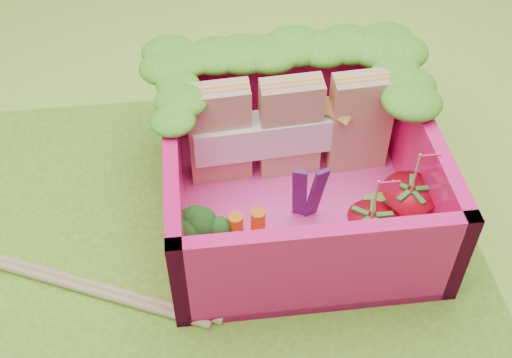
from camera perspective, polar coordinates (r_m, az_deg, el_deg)
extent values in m
plane|color=#9EDD3E|center=(3.22, -3.20, -7.40)|extent=(14.00, 14.00, 0.00)
cube|color=#68A224|center=(3.21, -3.21, -7.24)|extent=(2.60, 2.60, 0.03)
cube|color=#FF41A6|center=(3.39, 3.58, -2.37)|extent=(1.30, 1.30, 0.05)
cube|color=#FF1571|center=(3.67, 2.19, 7.36)|extent=(1.30, 0.07, 0.55)
cube|color=#FF1571|center=(2.82, 5.84, -8.14)|extent=(1.30, 0.07, 0.55)
cube|color=#FF1571|center=(3.18, -7.22, -0.29)|extent=(0.07, 1.30, 0.55)
cube|color=#FF1571|center=(3.36, 14.18, 1.48)|extent=(0.07, 1.30, 0.55)
ellipsoid|color=#348317|center=(3.41, -6.06, 10.76)|extent=(0.30, 0.30, 0.11)
ellipsoid|color=#348317|center=(3.41, -3.62, 10.96)|extent=(0.30, 0.30, 0.11)
ellipsoid|color=#348317|center=(3.42, -1.19, 11.13)|extent=(0.30, 0.30, 0.11)
ellipsoid|color=#348317|center=(3.43, 1.22, 11.29)|extent=(0.30, 0.30, 0.11)
ellipsoid|color=#348317|center=(3.45, 3.62, 11.43)|extent=(0.30, 0.30, 0.11)
ellipsoid|color=#348317|center=(3.48, 5.99, 11.54)|extent=(0.30, 0.30, 0.11)
ellipsoid|color=#348317|center=(3.51, 8.32, 11.64)|extent=(0.30, 0.30, 0.11)
ellipsoid|color=#348317|center=(3.55, 10.61, 11.72)|extent=(0.30, 0.30, 0.11)
ellipsoid|color=#348317|center=(3.03, -7.18, 5.52)|extent=(0.27, 0.27, 0.10)
ellipsoid|color=#348317|center=(3.14, -7.26, 7.14)|extent=(0.27, 0.27, 0.10)
ellipsoid|color=#348317|center=(3.25, -7.33, 8.65)|extent=(0.27, 0.27, 0.10)
ellipsoid|color=#348317|center=(3.36, -7.39, 10.06)|extent=(0.27, 0.27, 0.10)
ellipsoid|color=#348317|center=(3.48, -7.46, 11.38)|extent=(0.27, 0.27, 0.10)
ellipsoid|color=#348317|center=(3.20, 14.11, 6.96)|extent=(0.27, 0.27, 0.10)
ellipsoid|color=#348317|center=(3.31, 13.41, 8.47)|extent=(0.27, 0.27, 0.10)
ellipsoid|color=#348317|center=(3.41, 12.75, 9.88)|extent=(0.27, 0.27, 0.10)
ellipsoid|color=#348317|center=(3.52, 12.13, 11.21)|extent=(0.27, 0.27, 0.10)
ellipsoid|color=#348317|center=(3.63, 11.53, 12.45)|extent=(0.27, 0.27, 0.10)
cube|color=tan|center=(3.34, -3.25, 4.13)|extent=(0.33, 0.17, 0.57)
cube|color=tan|center=(3.37, 3.06, 4.62)|extent=(0.33, 0.17, 0.57)
cube|color=tan|center=(3.44, 9.18, 5.04)|extent=(0.33, 0.17, 0.57)
cube|color=white|center=(3.39, 3.04, 4.25)|extent=(1.04, 0.24, 0.20)
cylinder|color=#5E9447|center=(3.08, -4.87, -6.07)|extent=(0.12, 0.12, 0.16)
ellipsoid|color=#144E18|center=(2.98, -5.03, -4.44)|extent=(0.34, 0.34, 0.12)
cylinder|color=orange|center=(3.03, -1.77, -5.16)|extent=(0.07, 0.07, 0.29)
cylinder|color=orange|center=(3.05, 0.19, -4.68)|extent=(0.07, 0.07, 0.27)
cube|color=#461B60|center=(3.16, 3.90, -1.26)|extent=(0.07, 0.04, 0.38)
cube|color=#461B60|center=(3.16, 5.38, -1.27)|extent=(0.07, 0.04, 0.38)
cone|color=red|center=(3.12, 9.98, -4.75)|extent=(0.23, 0.23, 0.23)
cylinder|color=tan|center=(2.95, 10.55, -1.82)|extent=(0.01, 0.01, 0.24)
cube|color=#F7296E|center=(2.91, 11.70, -0.66)|extent=(0.10, 0.01, 0.06)
cone|color=red|center=(3.23, 13.22, -2.75)|extent=(0.28, 0.28, 0.28)
cylinder|color=tan|center=(3.04, 14.01, 0.51)|extent=(0.01, 0.01, 0.24)
cube|color=#F7296E|center=(3.01, 15.17, 1.67)|extent=(0.10, 0.01, 0.06)
cube|color=#5AC33D|center=(3.44, 11.94, -1.43)|extent=(0.33, 0.16, 0.05)
cube|color=#5AC33D|center=(3.31, 12.92, -4.14)|extent=(0.32, 0.09, 0.05)
cube|color=#5AC33D|center=(3.14, 7.94, -6.63)|extent=(0.30, 0.25, 0.05)
cube|color=tan|center=(3.33, -20.50, -7.58)|extent=(1.84, 0.87, 0.04)
cube|color=tan|center=(3.32, -19.55, -7.31)|extent=(1.84, 0.87, 0.04)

